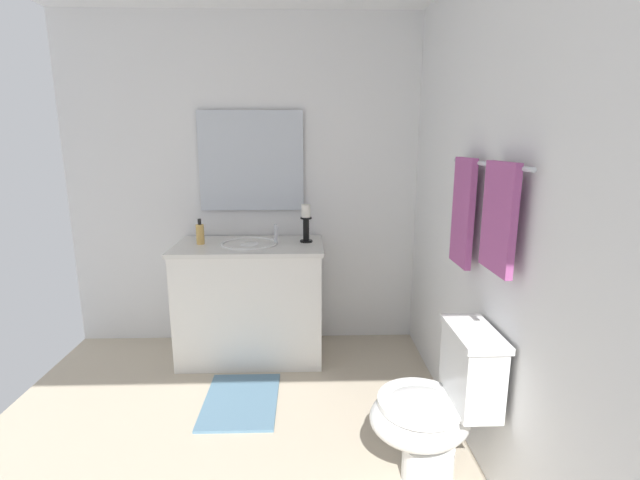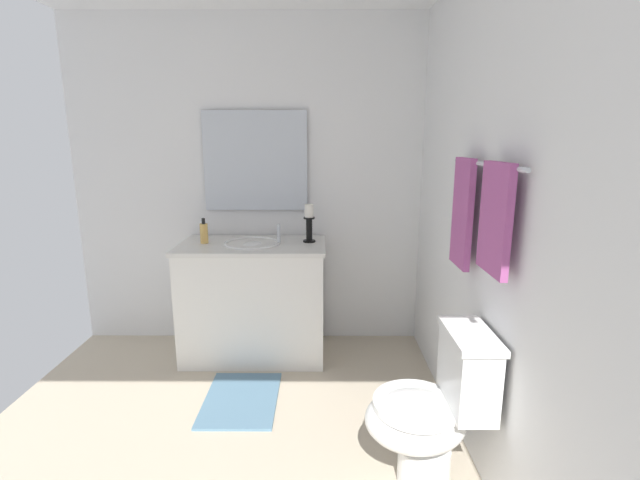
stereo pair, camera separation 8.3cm
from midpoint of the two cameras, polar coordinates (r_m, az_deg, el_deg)
floor at (r=2.48m, az=-14.74°, el=-26.97°), size 3.09×2.65×0.02m
wall_back at (r=2.06m, az=21.67°, el=2.44°), size 3.09×0.04×2.45m
wall_left at (r=3.46m, az=-10.23°, el=6.88°), size 0.04×2.65×2.45m
vanity_cabinet at (r=3.31m, az=-9.50°, el=-7.62°), size 0.58×1.04×0.84m
sink_basin at (r=3.20m, az=-9.73°, el=-1.19°), size 0.40×0.40×0.24m
mirror at (r=3.39m, az=-9.48°, el=9.89°), size 0.02×0.77×0.73m
candle_holder_tall at (r=3.19m, az=-2.54°, el=2.28°), size 0.09×0.09×0.27m
soap_bottle at (r=3.26m, az=-15.75°, el=0.78°), size 0.06×0.06×0.18m
toilet at (r=2.22m, az=13.33°, el=-20.25°), size 0.39×0.54×0.75m
towel_bar at (r=2.12m, az=19.47°, el=9.14°), size 0.84×0.02×0.02m
towel_near_vanity at (r=2.33m, az=16.79°, el=3.41°), size 0.24×0.03×0.54m
towel_center at (r=1.94m, az=20.72°, el=2.67°), size 0.27×0.03×0.45m
bath_mat at (r=2.94m, az=-10.90°, el=-19.49°), size 0.60×0.44×0.02m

